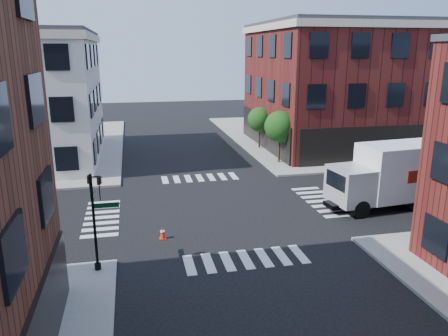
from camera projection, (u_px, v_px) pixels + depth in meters
name	position (u px, v px, depth m)	size (l,w,h in m)	color
ground	(217.00, 209.00, 27.39)	(120.00, 120.00, 0.00)	black
sidewalk_ne	(357.00, 134.00, 51.43)	(30.00, 30.00, 0.15)	gray
building_ne	(381.00, 86.00, 45.06)	(25.00, 16.00, 12.00)	#481312
tree_near	(281.00, 128.00, 37.50)	(2.69, 2.69, 4.49)	black
tree_far	(260.00, 121.00, 43.24)	(2.43, 2.43, 4.07)	black
signal_pole	(95.00, 211.00, 18.98)	(1.29, 1.24, 4.60)	black
box_truck	(398.00, 174.00, 27.48)	(9.05, 3.59, 4.01)	silver
traffic_cone	(163.00, 233.00, 23.01)	(0.35, 0.35, 0.63)	#F8280B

